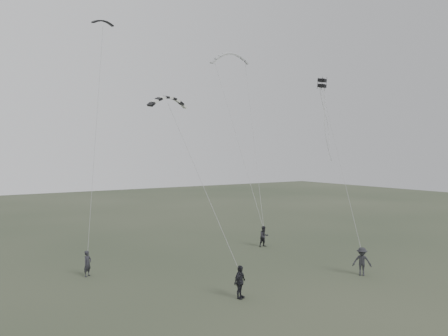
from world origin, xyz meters
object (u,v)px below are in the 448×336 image
kite_pale_large (230,54)px  flyer_right (264,236)px  flyer_left (87,264)px  flyer_far (362,261)px  kite_striped (168,97)px  flyer_center (240,282)px  kite_dark_small (103,21)px  kite_box (322,83)px

kite_pale_large → flyer_right: bearing=-72.7°
flyer_left → flyer_far: 17.80m
kite_pale_large → kite_striped: kite_pale_large is taller
flyer_center → flyer_left: bearing=97.7°
kite_pale_large → kite_striped: size_ratio=1.41×
kite_dark_small → flyer_center: bearing=-83.4°
flyer_right → flyer_far: bearing=-85.9°
kite_striped → kite_box: kite_box is taller
flyer_far → kite_striped: size_ratio=0.69×
flyer_far → kite_pale_large: size_ratio=0.49×
flyer_right → flyer_center: (-9.36, -9.63, 0.03)m
flyer_center → kite_pale_large: size_ratio=0.48×
kite_pale_large → kite_striped: bearing=-117.1°
kite_box → flyer_center: bearing=-179.9°
flyer_right → kite_striped: 15.04m
flyer_right → kite_box: kite_box is taller
flyer_left → flyer_far: (14.99, -9.61, 0.09)m
flyer_left → kite_dark_small: size_ratio=1.02×
flyer_right → flyer_center: size_ratio=0.96×
kite_dark_small → kite_box: (15.50, -7.82, -4.41)m
flyer_right → flyer_far: size_ratio=0.96×
flyer_left → kite_dark_small: kite_dark_small is taller
flyer_far → flyer_left: bearing=-164.6°
kite_dark_small → kite_pale_large: kite_pale_large is taller
kite_striped → kite_box: (13.38, -0.99, 1.97)m
flyer_right → flyer_center: flyer_center is taller
kite_dark_small → kite_striped: (2.13, -6.83, -6.39)m
flyer_right → kite_pale_large: (0.76, 6.28, 16.70)m
flyer_center → kite_box: kite_box is taller
flyer_left → flyer_far: flyer_far is taller
flyer_right → flyer_far: flyer_far is taller
flyer_center → kite_dark_small: size_ratio=1.11×
flyer_left → kite_dark_small: bearing=26.1°
flyer_right → kite_dark_small: (-12.30, 4.36, 17.19)m
kite_dark_small → flyer_far: bearing=-55.6°
flyer_left → kite_box: bearing=-43.4°
flyer_far → flyer_right: bearing=137.4°
flyer_far → kite_striped: (-10.06, 7.86, 10.76)m
kite_dark_small → kite_box: bearing=-32.0°
flyer_left → kite_pale_large: (15.87, 7.00, 16.75)m
kite_dark_small → kite_pale_large: (13.06, 1.92, -0.49)m
flyer_far → kite_box: 14.84m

